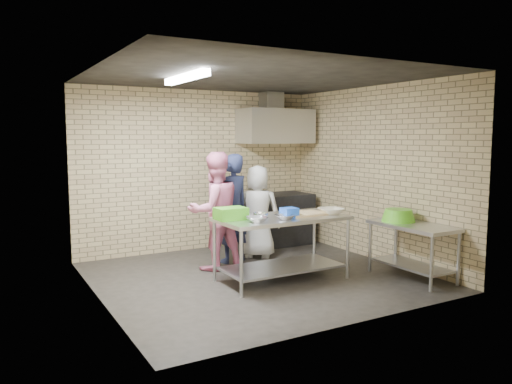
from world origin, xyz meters
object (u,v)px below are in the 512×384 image
Objects in this scene: blue_tub at (289,213)px; man_navy at (232,208)px; green_crate at (231,214)px; bottle_red at (273,130)px; woman_white at (258,212)px; bottle_green at (291,131)px; woman_pink at (215,211)px; stove at (277,219)px; prep_table at (282,248)px; side_counter at (412,251)px; green_basin at (398,215)px.

man_navy reaches higher than blue_tub.
man_navy is at bearing 62.37° from green_crate.
bottle_red reaches higher than blue_tub.
green_crate is 0.26× the size of woman_white.
woman_pink is at bearing -149.99° from bottle_green.
blue_tub is (-1.08, -2.05, 0.48)m from stove.
woman_pink is (0.16, 0.84, -0.09)m from green_crate.
woman_white is (-0.83, -0.92, -1.29)m from bottle_red.
prep_table is at bearing -118.44° from bottle_red.
bottle_green is at bearing 28.07° from stove.
woman_pink is at bearing 118.93° from blue_tub.
side_counter is 0.82× the size of woman_white.
stove is (-0.45, 2.75, 0.08)m from side_counter.
bottle_red is 2.04m from man_navy.
woman_white is at bearing 74.45° from prep_table.
green_crate is 2.36m from green_basin.
man_navy is at bearing 45.25° from woman_white.
bottle_red is (1.18, 2.19, 1.60)m from prep_table.
stove is at bearing 99.29° from side_counter.
bottle_green is at bearing 56.14° from blue_tub.
green_basin is 2.59m from woman_pink.
green_crate is 0.78m from blue_tub.
man_navy is at bearing -152.51° from woman_pink.
bottle_green is 0.10× the size of woman_white.
woman_white is at bearing -132.15° from bottle_red.
prep_table is 1.78m from side_counter.
green_basin is at bearing 119.22° from man_navy.
woman_white is (-0.78, -0.68, 0.29)m from stove.
blue_tub is (0.05, -0.10, 0.49)m from prep_table.
green_basin is 2.19m from woman_white.
green_basin is (1.56, -0.55, 0.40)m from prep_table.
bottle_green is at bearing -105.98° from woman_white.
stove is 0.82× the size of woman_white.
prep_table is 1.44× the size of side_counter.
blue_tub is 2.96m from bottle_green.
woman_pink is (-0.40, -0.24, 0.02)m from man_navy.
bottle_green reaches higher than stove.
bottle_green is 2.31m from man_navy.
woman_pink is (-2.12, 1.77, 0.48)m from side_counter.
woman_pink reaches higher than man_navy.
man_navy reaches higher than woman_white.
bottle_red is (0.05, 0.24, 1.58)m from stove.
prep_table reaches higher than side_counter.
side_counter is at bearing -24.63° from blue_tub.
bottle_green is at bearing -165.02° from man_navy.
prep_table is 1.44× the size of stove.
man_navy is (0.57, 1.08, -0.11)m from green_crate.
stove is at bearing -164.40° from man_navy.
prep_table is at bearing -9.73° from green_crate.
green_crate reaches higher than blue_tub.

